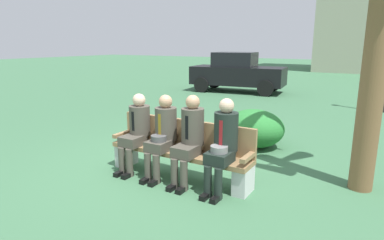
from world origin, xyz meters
name	(u,v)px	position (x,y,z in m)	size (l,w,h in m)	color
ground_plane	(167,168)	(0.00, 0.00, 0.00)	(80.00, 80.00, 0.00)	#3E6F4A
park_bench	(181,150)	(0.39, -0.15, 0.44)	(2.36, 0.44, 0.90)	#99754C
seated_man_leftmost	(136,128)	(-0.39, -0.29, 0.71)	(0.34, 0.72, 1.27)	#4C473D
seated_man_centerleft	(163,132)	(0.14, -0.29, 0.72)	(0.34, 0.72, 1.29)	#4C473D
seated_man_centerright	(190,135)	(0.63, -0.28, 0.74)	(0.34, 0.72, 1.33)	#4C473D
seated_man_rightmost	(223,141)	(1.17, -0.29, 0.74)	(0.34, 0.72, 1.33)	#1E2823
shrub_near_bench	(254,128)	(0.81, 1.91, 0.38)	(1.22, 1.12, 0.76)	#2B7B34
parked_car_near	(237,72)	(-2.59, 8.89, 0.84)	(4.06, 2.08, 1.68)	black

